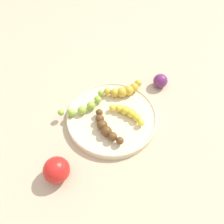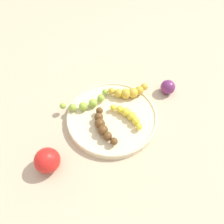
# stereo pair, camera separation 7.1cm
# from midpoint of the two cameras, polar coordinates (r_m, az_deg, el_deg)

# --- Properties ---
(ground_plane) EXTENTS (2.40, 2.40, 0.00)m
(ground_plane) POSITION_cam_midpoint_polar(r_m,az_deg,el_deg) (0.74, -2.74, -1.96)
(ground_plane) COLOR tan
(fruit_bowl) EXTENTS (0.30, 0.30, 0.02)m
(fruit_bowl) POSITION_cam_midpoint_polar(r_m,az_deg,el_deg) (0.73, -2.78, -1.41)
(fruit_bowl) COLOR beige
(fruit_bowl) RESTS_ON ground_plane
(banana_green) EXTENTS (0.17, 0.07, 0.03)m
(banana_green) POSITION_cam_midpoint_polar(r_m,az_deg,el_deg) (0.73, -9.63, 1.27)
(banana_green) COLOR #8CAD38
(banana_green) RESTS_ON fruit_bowl
(banana_overripe) EXTENTS (0.05, 0.14, 0.03)m
(banana_overripe) POSITION_cam_midpoint_polar(r_m,az_deg,el_deg) (0.68, -4.63, -4.22)
(banana_overripe) COLOR #593819
(banana_overripe) RESTS_ON fruit_bowl
(banana_yellow) EXTENTS (0.08, 0.11, 0.03)m
(banana_yellow) POSITION_cam_midpoint_polar(r_m,az_deg,el_deg) (0.71, 1.30, -0.36)
(banana_yellow) COLOR yellow
(banana_yellow) RESTS_ON fruit_bowl
(banana_spotted) EXTENTS (0.14, 0.06, 0.04)m
(banana_spotted) POSITION_cam_midpoint_polar(r_m,az_deg,el_deg) (0.77, 0.60, 5.46)
(banana_spotted) COLOR gold
(banana_spotted) RESTS_ON fruit_bowl
(apple_red) EXTENTS (0.07, 0.07, 0.07)m
(apple_red) POSITION_cam_midpoint_polar(r_m,az_deg,el_deg) (0.64, -17.24, -14.24)
(apple_red) COLOR red
(apple_red) RESTS_ON ground_plane
(plum_purple) EXTENTS (0.05, 0.05, 0.05)m
(plum_purple) POSITION_cam_midpoint_polar(r_m,az_deg,el_deg) (0.83, 9.92, 7.73)
(plum_purple) COLOR #662659
(plum_purple) RESTS_ON ground_plane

